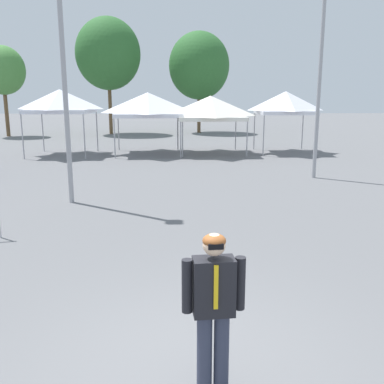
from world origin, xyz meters
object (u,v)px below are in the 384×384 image
canopy_tent_right_of_center (210,108)px  canopy_tent_far_right (286,103)px  canopy_tent_left_of_center (148,105)px  tree_behind_tents_left (199,66)px  person_foreground (213,303)px  tree_behind_tents_center (108,54)px  light_pole_opposite_side (322,42)px  canopy_tent_center (60,101)px  tree_behind_tents_right (3,70)px  light_pole_near_lift (61,34)px

canopy_tent_right_of_center → canopy_tent_far_right: canopy_tent_far_right is taller
canopy_tent_left_of_center → tree_behind_tents_left: 13.83m
person_foreground → tree_behind_tents_center: (-5.86, 31.55, 5.18)m
person_foreground → tree_behind_tents_left: tree_behind_tents_left is taller
canopy_tent_far_right → tree_behind_tents_left: 13.82m
canopy_tent_right_of_center → light_pole_opposite_side: (3.48, -7.03, 2.53)m
canopy_tent_left_of_center → tree_behind_tents_left: (3.29, 13.14, 2.80)m
canopy_tent_center → canopy_tent_left_of_center: (4.47, 0.44, -0.18)m
tree_behind_tents_right → light_pole_opposite_side: bearing=-43.8°
canopy_tent_right_of_center → tree_behind_tents_right: bearing=144.7°
canopy_tent_left_of_center → canopy_tent_right_of_center: canopy_tent_left_of_center is taller
light_pole_near_lift → light_pole_opposite_side: 9.10m
light_pole_near_lift → canopy_tent_center: bearing=105.7°
canopy_tent_left_of_center → person_foreground: 19.55m
light_pole_opposite_side → tree_behind_tents_left: (-3.50, 20.36, 0.43)m
canopy_tent_far_right → tree_behind_tents_left: tree_behind_tents_left is taller
canopy_tent_far_right → tree_behind_tents_center: (-11.24, 11.94, 3.54)m
person_foreground → tree_behind_tents_left: bearing=87.7°
person_foreground → tree_behind_tents_center: bearing=100.5°
canopy_tent_left_of_center → tree_behind_tents_center: tree_behind_tents_center is taller
light_pole_opposite_side → person_foreground: bearing=-111.5°
person_foreground → tree_behind_tents_left: (1.30, 32.52, 4.36)m
light_pole_opposite_side → tree_behind_tents_left: 20.66m
canopy_tent_left_of_center → tree_behind_tents_right: bearing=138.1°
tree_behind_tents_center → tree_behind_tents_left: (7.16, 0.98, -0.82)m
canopy_tent_far_right → tree_behind_tents_right: tree_behind_tents_right is taller
canopy_tent_right_of_center → light_pole_near_lift: light_pole_near_lift is taller
canopy_tent_far_right → light_pole_opposite_side: light_pole_opposite_side is taller
light_pole_near_lift → tree_behind_tents_left: (4.83, 24.02, 0.68)m
canopy_tent_center → tree_behind_tents_right: 12.82m
canopy_tent_center → canopy_tent_left_of_center: size_ratio=0.89×
canopy_tent_center → tree_behind_tents_right: tree_behind_tents_right is taller
tree_behind_tents_left → light_pole_near_lift: bearing=-101.4°
canopy_tent_far_right → tree_behind_tents_left: (-4.08, 12.92, 2.71)m
canopy_tent_center → canopy_tent_left_of_center: canopy_tent_center is taller
canopy_tent_far_right → person_foreground: bearing=-105.4°
canopy_tent_left_of_center → tree_behind_tents_left: size_ratio=0.47×
person_foreground → light_pole_near_lift: 9.92m
canopy_tent_center → light_pole_opposite_side: light_pole_opposite_side is taller
canopy_tent_right_of_center → canopy_tent_left_of_center: bearing=176.8°
light_pole_near_lift → light_pole_opposite_side: (8.32, 3.66, 0.24)m
canopy_tent_right_of_center → tree_behind_tents_left: bearing=90.1°
canopy_tent_right_of_center → light_pole_opposite_side: bearing=-63.6°
canopy_tent_far_right → person_foreground: canopy_tent_far_right is taller
canopy_tent_center → light_pole_opposite_side: size_ratio=0.38×
canopy_tent_far_right → person_foreground: 20.40m
canopy_tent_right_of_center → canopy_tent_far_right: (4.07, 0.41, 0.25)m
canopy_tent_left_of_center → light_pole_near_lift: size_ratio=0.46×
canopy_tent_center → tree_behind_tents_right: size_ratio=0.51×
canopy_tent_center → canopy_tent_far_right: canopy_tent_center is taller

